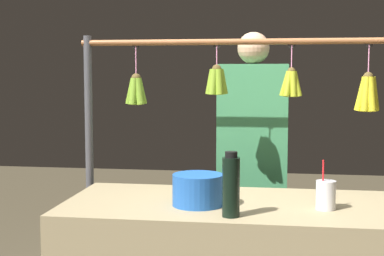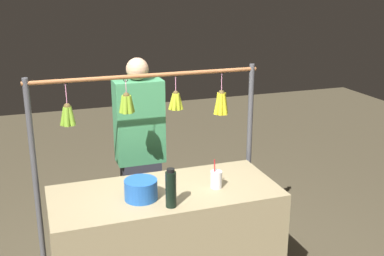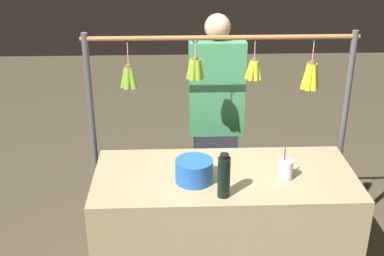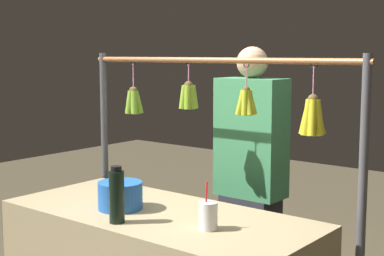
% 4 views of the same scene
% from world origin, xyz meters
% --- Properties ---
extents(display_rack, '(1.83, 0.13, 1.72)m').
position_xyz_m(display_rack, '(-0.02, -0.45, 1.20)').
color(display_rack, '#4C4C51').
rests_on(display_rack, ground).
extents(water_bottle, '(0.07, 0.07, 0.27)m').
position_xyz_m(water_bottle, '(0.03, 0.26, 1.04)').
color(water_bottle, black).
rests_on(water_bottle, market_counter).
extents(blue_bucket, '(0.23, 0.23, 0.14)m').
position_xyz_m(blue_bucket, '(0.20, 0.08, 0.98)').
color(blue_bucket, blue).
rests_on(blue_bucket, market_counter).
extents(drink_cup, '(0.09, 0.09, 0.22)m').
position_xyz_m(drink_cup, '(-0.37, 0.07, 0.98)').
color(drink_cup, silver).
rests_on(drink_cup, market_counter).
extents(vendor_person, '(0.42, 0.23, 1.76)m').
position_xyz_m(vendor_person, '(-0.01, -0.84, 0.87)').
color(vendor_person, '#2D2D38').
rests_on(vendor_person, ground).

